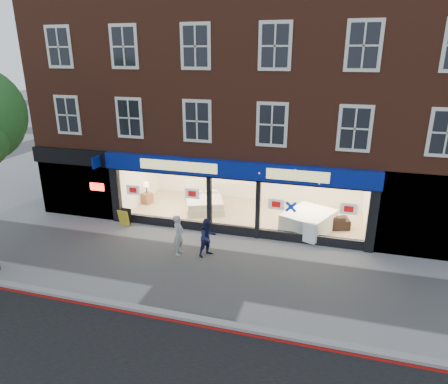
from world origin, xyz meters
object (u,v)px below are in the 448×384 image
at_px(display_bed, 204,202).
at_px(a_board, 125,218).
at_px(mattress_stack, 308,221).
at_px(pedestrian_grey, 179,235).
at_px(sofa, 324,221).
at_px(pedestrian_blue, 208,237).

distance_m(display_bed, a_board, 3.94).
bearing_deg(mattress_stack, pedestrian_grey, -144.39).
bearing_deg(sofa, pedestrian_blue, 25.50).
xyz_separation_m(display_bed, mattress_stack, (5.12, -1.20, 0.08)).
height_order(sofa, a_board, a_board).
xyz_separation_m(mattress_stack, pedestrian_grey, (-4.63, -3.32, 0.27)).
xyz_separation_m(display_bed, pedestrian_grey, (0.49, -4.51, 0.36)).
xyz_separation_m(sofa, pedestrian_blue, (-4.15, -3.67, 0.35)).
relative_size(display_bed, mattress_stack, 1.01).
xyz_separation_m(display_bed, a_board, (-2.85, -2.72, -0.04)).
bearing_deg(a_board, mattress_stack, 15.86).
distance_m(display_bed, mattress_stack, 5.26).
height_order(display_bed, mattress_stack, display_bed).
bearing_deg(display_bed, mattress_stack, -36.06).
bearing_deg(a_board, pedestrian_grey, -23.26).
bearing_deg(pedestrian_grey, display_bed, 4.82).
xyz_separation_m(mattress_stack, sofa, (0.63, 0.54, -0.11)).
bearing_deg(display_bed, pedestrian_blue, -92.58).
distance_m(sofa, a_board, 8.84).
bearing_deg(sofa, pedestrian_grey, 20.21).
relative_size(sofa, a_board, 2.67).
height_order(display_bed, sofa, display_bed).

